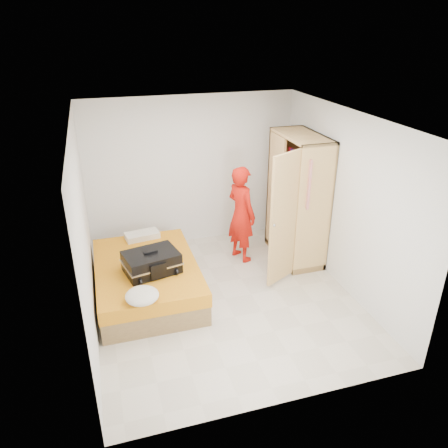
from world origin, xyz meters
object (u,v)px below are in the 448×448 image
object	(u,v)px
bed	(147,279)
suitcase	(152,262)
wardrobe	(296,203)
round_cushion	(142,296)
person	(241,214)

from	to	relation	value
bed	suitcase	size ratio (longest dim) A/B	2.42
bed	suitcase	bearing A→B (deg)	-74.32
wardrobe	round_cushion	world-z (taller)	wardrobe
round_cushion	person	bearing A→B (deg)	40.31
round_cushion	wardrobe	bearing A→B (deg)	25.74
person	round_cushion	bearing A→B (deg)	108.43
suitcase	bed	bearing A→B (deg)	93.20
wardrobe	suitcase	world-z (taller)	wardrobe
person	suitcase	world-z (taller)	person
bed	suitcase	world-z (taller)	suitcase
wardrobe	suitcase	xyz separation A→B (m)	(-2.44, -0.60, -0.36)
wardrobe	round_cushion	xyz separation A→B (m)	(-2.66, -1.28, -0.42)
wardrobe	person	size ratio (longest dim) A/B	1.30
bed	person	size ratio (longest dim) A/B	1.25
wardrobe	round_cushion	distance (m)	2.99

